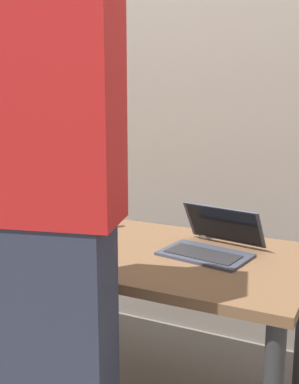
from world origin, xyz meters
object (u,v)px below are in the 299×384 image
coffee_mug (208,228)px  laptop (212,243)px  beer_bottle_brown (91,208)px  beer_bottle_amber (65,204)px  person_figure (51,236)px

coffee_mug → laptop: bearing=-66.5°
beer_bottle_brown → coffee_mug: bearing=15.1°
beer_bottle_amber → laptop: bearing=-1.0°
person_figure → laptop: bearing=68.7°
laptop → person_figure: bearing=-111.3°
coffee_mug → beer_bottle_amber: bearing=-164.1°
person_figure → coffee_mug: (0.19, 0.91, -0.19)m
coffee_mug → beer_bottle_brown: bearing=-164.9°
beer_bottle_amber → coffee_mug: 0.69m
beer_bottle_amber → person_figure: bearing=-57.1°
beer_bottle_brown → person_figure: person_figure is taller
beer_bottle_brown → person_figure: size_ratio=0.16×
beer_bottle_amber → beer_bottle_brown: size_ratio=1.13×
laptop → beer_bottle_amber: (-0.75, 0.01, 0.09)m
beer_bottle_amber → beer_bottle_brown: 0.13m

